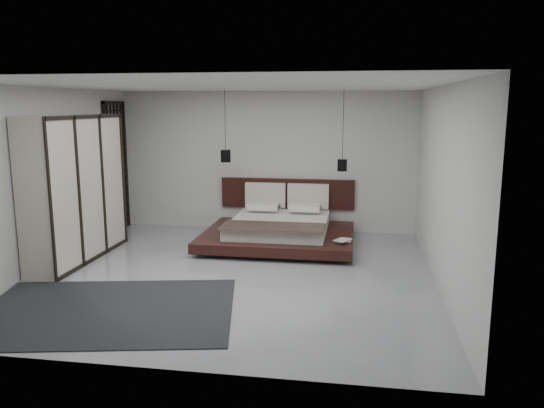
% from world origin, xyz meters
% --- Properties ---
extents(floor, '(6.00, 6.00, 0.00)m').
position_xyz_m(floor, '(0.00, 0.00, 0.00)').
color(floor, '#999BA1').
rests_on(floor, ground).
extents(ceiling, '(6.00, 6.00, 0.00)m').
position_xyz_m(ceiling, '(0.00, 0.00, 2.80)').
color(ceiling, white).
rests_on(ceiling, wall_back).
extents(wall_back, '(6.00, 0.00, 6.00)m').
position_xyz_m(wall_back, '(0.00, 3.00, 1.40)').
color(wall_back, silver).
rests_on(wall_back, floor).
extents(wall_front, '(6.00, 0.00, 6.00)m').
position_xyz_m(wall_front, '(0.00, -3.00, 1.40)').
color(wall_front, silver).
rests_on(wall_front, floor).
extents(wall_left, '(0.00, 6.00, 6.00)m').
position_xyz_m(wall_left, '(-3.00, 0.00, 1.40)').
color(wall_left, silver).
rests_on(wall_left, floor).
extents(wall_right, '(0.00, 6.00, 6.00)m').
position_xyz_m(wall_right, '(3.00, 0.00, 1.40)').
color(wall_right, silver).
rests_on(wall_right, floor).
extents(lattice_screen, '(0.05, 0.90, 2.60)m').
position_xyz_m(lattice_screen, '(-2.95, 2.45, 1.30)').
color(lattice_screen, black).
rests_on(lattice_screen, floor).
extents(bed, '(2.70, 2.36, 1.06)m').
position_xyz_m(bed, '(0.45, 1.91, 0.28)').
color(bed, black).
rests_on(bed, floor).
extents(book_lower, '(0.22, 0.29, 0.03)m').
position_xyz_m(book_lower, '(1.56, 1.27, 0.26)').
color(book_lower, '#99724C').
rests_on(book_lower, bed).
extents(book_upper, '(0.34, 0.36, 0.02)m').
position_xyz_m(book_upper, '(1.54, 1.24, 0.29)').
color(book_upper, '#99724C').
rests_on(book_upper, book_lower).
extents(pendant_left, '(0.19, 0.19, 1.35)m').
position_xyz_m(pendant_left, '(-0.66, 2.33, 1.57)').
color(pendant_left, black).
rests_on(pendant_left, ceiling).
extents(pendant_right, '(0.18, 0.18, 1.48)m').
position_xyz_m(pendant_right, '(1.56, 2.33, 1.43)').
color(pendant_right, black).
rests_on(pendant_right, ceiling).
extents(wardrobe, '(0.57, 2.42, 2.37)m').
position_xyz_m(wardrobe, '(-2.70, 0.38, 1.19)').
color(wardrobe, beige).
rests_on(wardrobe, floor).
extents(rug, '(3.50, 2.80, 0.01)m').
position_xyz_m(rug, '(-1.20, -1.70, 0.01)').
color(rug, black).
rests_on(rug, floor).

